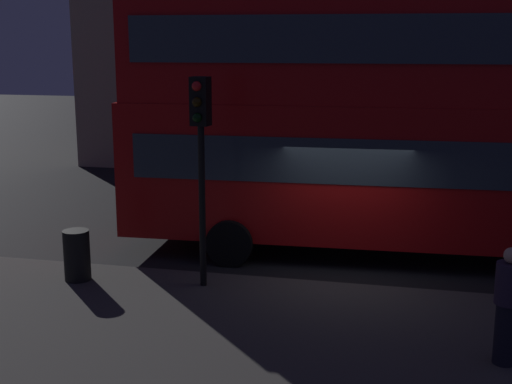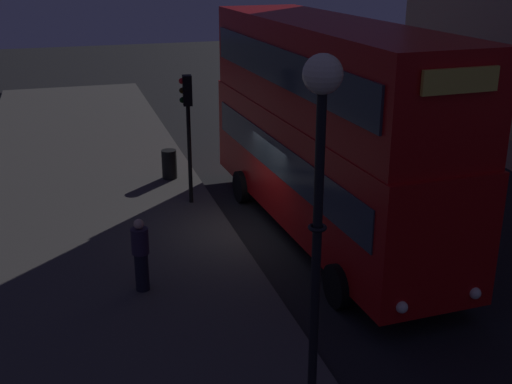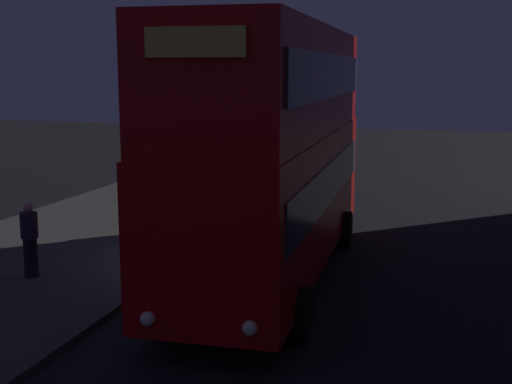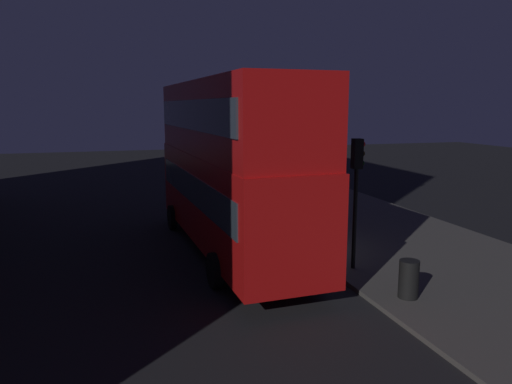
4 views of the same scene
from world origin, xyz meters
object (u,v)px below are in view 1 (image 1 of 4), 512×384
(double_decker_bus, at_px, (383,111))
(traffic_light_near_kerb, at_px, (201,138))
(litter_bin, at_px, (77,255))
(pedestrian, at_px, (508,305))

(double_decker_bus, height_order, traffic_light_near_kerb, double_decker_bus)
(double_decker_bus, bearing_deg, litter_bin, -151.75)
(traffic_light_near_kerb, height_order, pedestrian, traffic_light_near_kerb)
(traffic_light_near_kerb, relative_size, pedestrian, 2.26)
(traffic_light_near_kerb, bearing_deg, pedestrian, -15.79)
(double_decker_bus, distance_m, litter_bin, 6.75)
(litter_bin, bearing_deg, traffic_light_near_kerb, 5.23)
(pedestrian, bearing_deg, litter_bin, -43.89)
(pedestrian, height_order, litter_bin, pedestrian)
(pedestrian, bearing_deg, traffic_light_near_kerb, -52.31)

